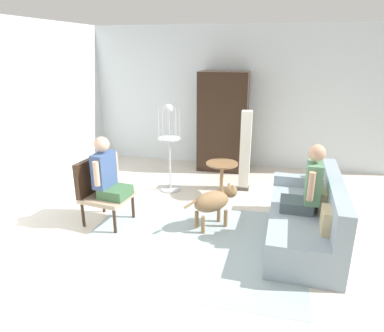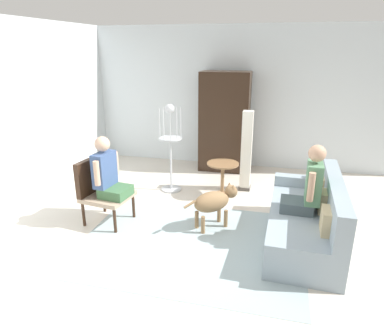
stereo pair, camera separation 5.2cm
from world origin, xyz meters
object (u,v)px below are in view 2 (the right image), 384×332
(couch, at_px, (308,220))
(armchair, at_px, (99,187))
(dog, at_px, (214,201))
(person_on_armchair, at_px, (108,173))
(armoire_cabinet, at_px, (225,122))
(column_lamp, at_px, (246,152))
(person_on_couch, at_px, (309,186))
(round_end_table, at_px, (223,174))
(bird_cage_stand, at_px, (171,147))

(couch, height_order, armchair, armchair)
(armchair, relative_size, dog, 1.41)
(person_on_armchair, bearing_deg, couch, 2.32)
(armchair, xyz_separation_m, armoire_cabinet, (1.39, 2.73, 0.48))
(column_lamp, distance_m, armoire_cabinet, 1.21)
(person_on_couch, xyz_separation_m, round_end_table, (-1.28, 1.25, -0.40))
(person_on_armchair, height_order, round_end_table, person_on_armchair)
(person_on_armchair, xyz_separation_m, round_end_table, (1.43, 1.34, -0.37))
(dog, bearing_deg, person_on_couch, -5.64)
(person_on_couch, bearing_deg, armoire_cabinet, 119.09)
(armchair, relative_size, round_end_table, 1.58)
(armoire_cabinet, bearing_deg, couch, -59.96)
(dog, bearing_deg, armchair, -173.49)
(person_on_armchair, height_order, armoire_cabinet, armoire_cabinet)
(couch, relative_size, person_on_armchair, 2.29)
(armchair, xyz_separation_m, dog, (1.66, 0.19, -0.13))
(column_lamp, bearing_deg, round_end_table, -132.81)
(couch, bearing_deg, column_lamp, 121.15)
(armchair, height_order, armoire_cabinet, armoire_cabinet)
(person_on_couch, bearing_deg, bird_cage_stand, 149.85)
(column_lamp, bearing_deg, bird_cage_stand, -164.89)
(armchair, xyz_separation_m, column_lamp, (1.95, 1.70, 0.18))
(dog, relative_size, bird_cage_stand, 0.43)
(person_on_couch, relative_size, armoire_cabinet, 0.44)
(armchair, distance_m, round_end_table, 2.08)
(couch, distance_m, dog, 1.27)
(armchair, bearing_deg, armoire_cabinet, 62.98)
(person_on_armchair, distance_m, round_end_table, 2.00)
(round_end_table, relative_size, bird_cage_stand, 0.38)
(bird_cage_stand, bearing_deg, armoire_cabinet, 62.19)
(bird_cage_stand, height_order, column_lamp, bird_cage_stand)
(couch, distance_m, round_end_table, 1.81)
(couch, distance_m, person_on_couch, 0.50)
(person_on_couch, relative_size, round_end_table, 1.49)
(person_on_armchair, distance_m, dog, 1.55)
(person_on_couch, height_order, armoire_cabinet, armoire_cabinet)
(person_on_couch, relative_size, person_on_armchair, 1.03)
(couch, bearing_deg, person_on_couch, -155.64)
(armchair, relative_size, bird_cage_stand, 0.61)
(person_on_armchair, bearing_deg, armoire_cabinet, 65.95)
(armchair, distance_m, bird_cage_stand, 1.53)
(column_lamp, bearing_deg, dog, -100.99)
(bird_cage_stand, relative_size, armoire_cabinet, 0.77)
(person_on_couch, xyz_separation_m, column_lamp, (-0.93, 1.63, -0.10))
(round_end_table, distance_m, dog, 1.13)
(armchair, relative_size, armoire_cabinet, 0.47)
(armchair, xyz_separation_m, bird_cage_stand, (0.67, 1.35, 0.27))
(couch, relative_size, armoire_cabinet, 0.98)
(round_end_table, xyz_separation_m, armoire_cabinet, (-0.20, 1.41, 0.60))
(dog, height_order, armoire_cabinet, armoire_cabinet)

